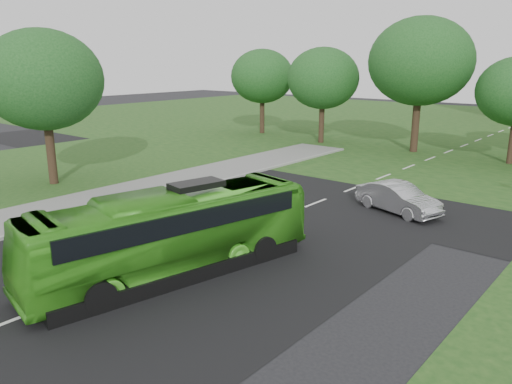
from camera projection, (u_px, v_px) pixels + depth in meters
ground at (171, 259)px, 18.89m from camera, size 160.00×160.00×0.00m
street_surfaces at (408, 164)px, 36.04m from camera, size 120.00×120.00×0.15m
tree_park_a at (323, 78)px, 44.35m from camera, size 6.39×6.39×8.49m
tree_park_b at (421, 62)px, 39.36m from camera, size 8.16×8.16×10.70m
tree_park_f at (262, 76)px, 50.32m from camera, size 6.33×6.33×8.45m
tree_side_near at (43, 80)px, 28.95m from camera, size 6.88×6.88×9.14m
bus at (172, 233)px, 17.39m from camera, size 4.57×10.85×2.94m
sedan at (398, 198)px, 24.59m from camera, size 4.70×2.82×1.46m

